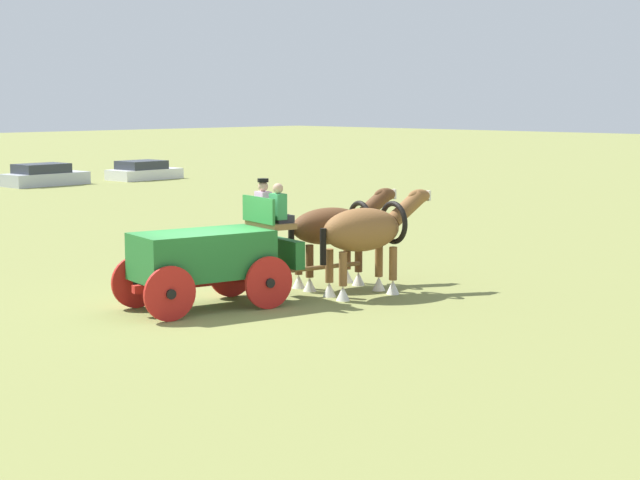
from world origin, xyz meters
name	(u,v)px	position (x,y,z in m)	size (l,w,h in m)	color
ground_plane	(203,308)	(0.00, 0.00, 0.00)	(220.00, 220.00, 0.00)	olive
show_wagon	(210,255)	(0.18, -0.04, 1.11)	(5.75, 2.36, 2.63)	#236B2D
draft_horse_near	(334,229)	(3.82, -0.15, 1.36)	(2.97, 1.25, 2.23)	brown
draft_horse_off	(367,232)	(3.53, -1.42, 1.41)	(2.97, 1.35, 2.29)	brown
parked_vehicle_e	(44,176)	(14.30, 30.30, 0.48)	(4.31, 2.02, 1.11)	silver
parked_vehicle_f	(144,171)	(20.27, 30.05, 0.44)	(3.99, 2.15, 1.03)	white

